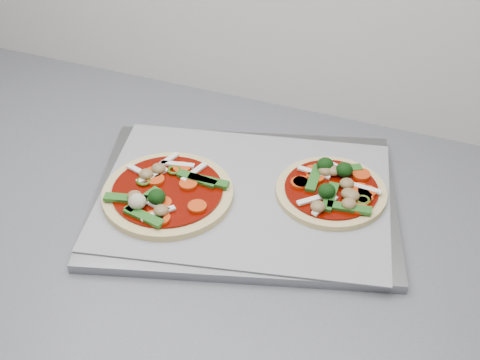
% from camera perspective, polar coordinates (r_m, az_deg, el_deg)
% --- Properties ---
extents(baking_tray, '(0.48, 0.41, 0.01)m').
position_cam_1_polar(baking_tray, '(0.92, 0.41, -1.61)').
color(baking_tray, gray).
rests_on(baking_tray, countertop).
extents(parchment, '(0.44, 0.36, 0.00)m').
position_cam_1_polar(parchment, '(0.92, 0.42, -1.25)').
color(parchment, '#9D9DA3').
rests_on(parchment, baking_tray).
extents(pizza_left, '(0.24, 0.24, 0.03)m').
position_cam_1_polar(pizza_left, '(0.91, -6.35, -1.10)').
color(pizza_left, tan).
rests_on(pizza_left, parchment).
extents(pizza_right, '(0.16, 0.16, 0.03)m').
position_cam_1_polar(pizza_right, '(0.92, 7.94, -0.74)').
color(pizza_right, tan).
rests_on(pizza_right, parchment).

